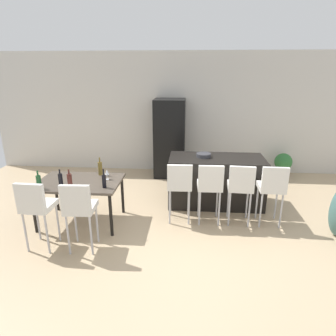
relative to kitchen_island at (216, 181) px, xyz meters
The scene contains 19 objects.
ground_plane 1.25m from the kitchen_island, 115.31° to the right, with size 10.00×10.00×0.00m, color tan.
back_wall 2.27m from the kitchen_island, 104.02° to the left, with size 10.00×0.12×2.90m, color beige.
kitchen_island is the anchor object (origin of this frame).
bar_chair_left 1.05m from the kitchen_island, 129.86° to the right, with size 0.41×0.41×1.05m.
bar_chair_middle 0.84m from the kitchen_island, 101.67° to the right, with size 0.41×0.41×1.05m.
bar_chair_right 0.89m from the kitchen_island, 67.26° to the right, with size 0.42×0.42×1.05m.
bar_chair_far 1.17m from the kitchen_island, 43.53° to the right, with size 0.41×0.41×1.05m.
dining_table 2.49m from the kitchen_island, 157.92° to the right, with size 1.35×0.91×0.74m.
dining_chair_near 3.15m from the kitchen_island, 146.15° to the right, with size 0.42×0.42×1.05m.
dining_chair_far 2.66m from the kitchen_island, 138.78° to the right, with size 0.42×0.42×1.05m.
wine_bottle_middle 3.09m from the kitchen_island, 155.29° to the right, with size 0.07×0.07×0.29m.
wine_bottle_far 2.66m from the kitchen_island, 150.74° to the right, with size 0.07×0.07×0.32m.
wine_bottle_right 2.19m from the kitchen_island, 147.19° to the right, with size 0.06×0.06×0.30m.
wine_bottle_inner 2.78m from the kitchen_island, 154.53° to the right, with size 0.07×0.07×0.28m.
wine_bottle_end 2.16m from the kitchen_island, 163.54° to the right, with size 0.07×0.07×0.31m.
wine_glass_left 2.07m from the kitchen_island, 156.42° to the right, with size 0.07×0.07×0.17m.
refrigerator 1.90m from the kitchen_island, 122.84° to the left, with size 0.72×0.68×1.84m, color black.
fruit_bowl 0.55m from the kitchen_island, behind, with size 0.27×0.27×0.07m, color #333338.
potted_plant 2.30m from the kitchen_island, 41.91° to the left, with size 0.41×0.41×0.61m.
Camera 1 is at (-0.00, -4.19, 2.46)m, focal length 31.11 mm.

